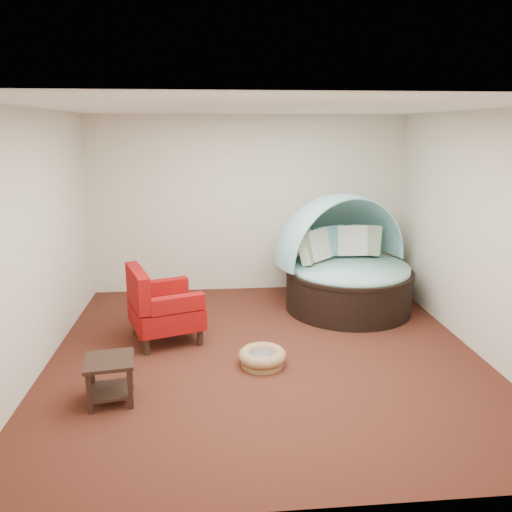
{
  "coord_description": "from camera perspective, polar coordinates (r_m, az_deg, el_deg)",
  "views": [
    {
      "loc": [
        -0.61,
        -5.4,
        2.6
      ],
      "look_at": [
        -0.06,
        0.6,
        1.04
      ],
      "focal_mm": 35.0,
      "sensor_mm": 36.0,
      "label": 1
    }
  ],
  "objects": [
    {
      "name": "pet_basket",
      "position": [
        5.71,
        0.72,
        -11.48
      ],
      "size": [
        0.55,
        0.55,
        0.19
      ],
      "rotation": [
        0.0,
        0.0,
        0.02
      ],
      "color": "brown",
      "rests_on": "floor"
    },
    {
      "name": "canopy_daybed",
      "position": [
        7.4,
        10.15,
        0.02
      ],
      "size": [
        2.39,
        2.36,
        1.68
      ],
      "rotation": [
        0.0,
        0.0,
        0.36
      ],
      "color": "black",
      "rests_on": "floor"
    },
    {
      "name": "floor",
      "position": [
        6.02,
        1.08,
        -11.09
      ],
      "size": [
        5.0,
        5.0,
        0.0
      ],
      "primitive_type": "plane",
      "color": "#4B2015",
      "rests_on": "ground"
    },
    {
      "name": "ceiling",
      "position": [
        5.43,
        1.23,
        16.61
      ],
      "size": [
        5.0,
        5.0,
        0.0
      ],
      "primitive_type": "plane",
      "rotation": [
        3.14,
        0.0,
        0.0
      ],
      "color": "white",
      "rests_on": "wall_back"
    },
    {
      "name": "wall_front",
      "position": [
        3.19,
        6.18,
        -7.65
      ],
      "size": [
        5.0,
        0.0,
        5.0
      ],
      "primitive_type": "plane",
      "rotation": [
        -1.57,
        0.0,
        0.0
      ],
      "color": "beige",
      "rests_on": "floor"
    },
    {
      "name": "red_armchair",
      "position": [
        6.31,
        -10.81,
        -5.73
      ],
      "size": [
        1.04,
        1.04,
        0.97
      ],
      "rotation": [
        0.0,
        0.0,
        0.33
      ],
      "color": "black",
      "rests_on": "floor"
    },
    {
      "name": "wall_back",
      "position": [
        8.01,
        -0.84,
        5.88
      ],
      "size": [
        5.0,
        0.0,
        5.0
      ],
      "primitive_type": "plane",
      "rotation": [
        1.57,
        0.0,
        0.0
      ],
      "color": "beige",
      "rests_on": "floor"
    },
    {
      "name": "wall_right",
      "position": [
        6.34,
        24.23,
        2.3
      ],
      "size": [
        0.0,
        5.0,
        5.0
      ],
      "primitive_type": "plane",
      "rotation": [
        1.57,
        0.0,
        -1.57
      ],
      "color": "beige",
      "rests_on": "floor"
    },
    {
      "name": "side_table",
      "position": [
        5.15,
        -16.34,
        -12.81
      ],
      "size": [
        0.52,
        0.52,
        0.44
      ],
      "rotation": [
        0.0,
        0.0,
        0.15
      ],
      "color": "black",
      "rests_on": "floor"
    },
    {
      "name": "wall_left",
      "position": [
        5.84,
        -24.02,
        1.38
      ],
      "size": [
        0.0,
        5.0,
        5.0
      ],
      "primitive_type": "plane",
      "rotation": [
        1.57,
        0.0,
        1.57
      ],
      "color": "beige",
      "rests_on": "floor"
    }
  ]
}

